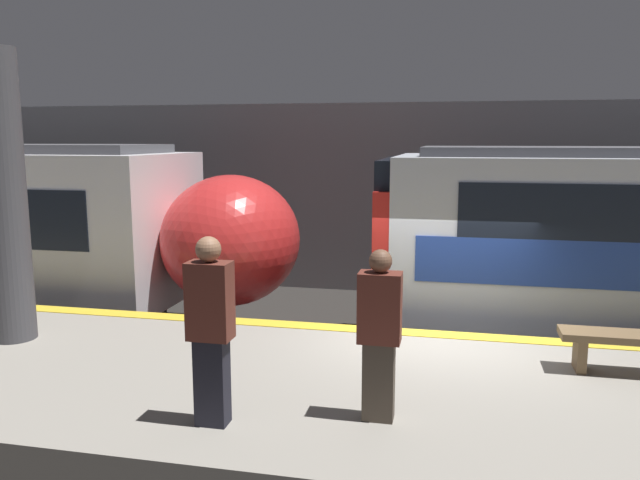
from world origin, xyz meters
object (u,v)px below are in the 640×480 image
support_pillar_near (4,198)px  person_walking (211,327)px  person_waiting (379,332)px  platform_bench (632,344)px

support_pillar_near → person_walking: (3.39, -1.73, -0.90)m
person_waiting → person_walking: size_ratio=0.92×
person_waiting → person_walking: person_walking is taller
platform_bench → person_waiting: bearing=-146.5°
person_waiting → person_walking: bearing=-164.0°
support_pillar_near → platform_bench: 7.52m
person_waiting → support_pillar_near: bearing=164.7°
person_walking → person_waiting: bearing=16.0°
person_waiting → person_walking: (-1.43, -0.41, 0.08)m
person_walking → platform_bench: (3.98, 2.10, -0.56)m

